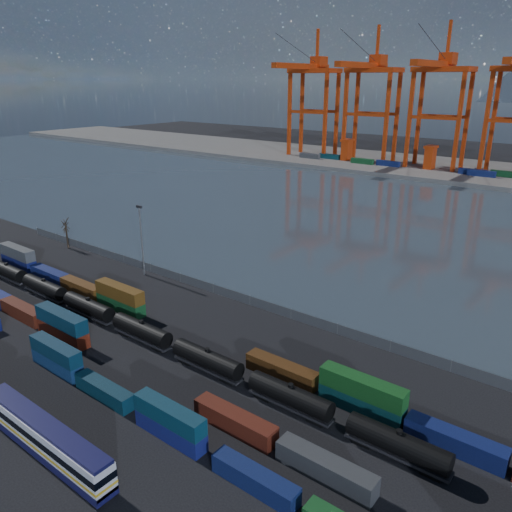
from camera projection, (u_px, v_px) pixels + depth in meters
The scene contains 13 objects.
ground at pixel (142, 364), 80.11m from camera, with size 700.00×700.00×0.00m, color black.
harbor_water at pixel (400, 223), 158.36m from camera, with size 700.00×700.00×0.00m, color #323F49.
far_quay at pixel (488, 173), 236.27m from camera, with size 700.00×70.00×2.00m, color #514F4C.
container_row_south at pixel (48, 354), 79.27m from camera, with size 137.89×2.24×4.77m.
container_row_mid at pixel (164, 382), 72.14m from camera, with size 142.08×2.50×5.33m.
container_row_north at pixel (200, 333), 85.62m from camera, with size 141.81×2.47×5.27m.
tanker_string at pixel (114, 318), 90.87m from camera, with size 121.60×2.81×4.03m.
waterfront_fence at pixel (250, 301), 100.64m from camera, with size 160.12×0.12×2.20m.
bare_tree at pixel (66, 233), 133.55m from camera, with size 2.20×2.20×8.54m.
yard_light_mast at pixel (141, 237), 113.68m from camera, with size 1.60×0.40×16.60m.
gantry_cranes at pixel (481, 82), 221.76m from camera, with size 201.40×50.69×68.64m.
quay_containers at pixel (455, 170), 231.01m from camera, with size 172.58×10.99×2.60m.
straddle_carriers at pixel (479, 161), 227.98m from camera, with size 140.00×7.00×11.10m.
Camera 1 is at (57.17, -43.87, 43.18)m, focal length 35.00 mm.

